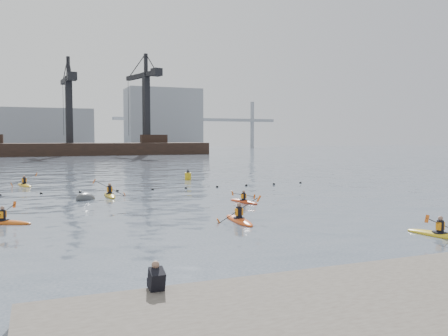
{
  "coord_description": "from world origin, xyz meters",
  "views": [
    {
      "loc": [
        -8.4,
        -17.84,
        4.53
      ],
      "look_at": [
        1.55,
        7.03,
        2.8
      ],
      "focal_mm": 38.0,
      "sensor_mm": 36.0,
      "label": 1
    }
  ],
  "objects": [
    {
      "name": "skyline",
      "position": [
        2.23,
        150.27,
        9.25
      ],
      "size": [
        141.0,
        28.0,
        22.0
      ],
      "color": "gray",
      "rests_on": "ground"
    },
    {
      "name": "float_line",
      "position": [
        -0.5,
        22.53,
        0.03
      ],
      "size": [
        33.24,
        0.73,
        0.24
      ],
      "color": "black",
      "rests_on": "ground"
    },
    {
      "name": "kayaker_1",
      "position": [
        8.74,
        -1.63,
        0.1
      ],
      "size": [
        2.28,
        3.43,
        1.23
      ],
      "rotation": [
        0.0,
        0.0,
        0.23
      ],
      "color": "gold",
      "rests_on": "ground"
    },
    {
      "name": "kayaker_0",
      "position": [
        1.76,
        5.38,
        0.11
      ],
      "size": [
        2.54,
        3.64,
        1.5
      ],
      "rotation": [
        0.0,
        0.0,
        -0.06
      ],
      "color": "#E24C15",
      "rests_on": "ground"
    },
    {
      "name": "kayaker_3",
      "position": [
        -3.09,
        19.25,
        0.11
      ],
      "size": [
        2.55,
        3.64,
        1.5
      ],
      "rotation": [
        0.0,
        0.0,
        -0.02
      ],
      "color": "gold",
      "rests_on": "ground"
    },
    {
      "name": "kayaker_5",
      "position": [
        -9.38,
        30.14,
        0.11
      ],
      "size": [
        2.37,
        3.57,
        1.34
      ],
      "rotation": [
        0.0,
        0.0,
        0.29
      ],
      "color": "gold",
      "rests_on": "ground"
    },
    {
      "name": "quay",
      "position": [
        -0.01,
        -9.0,
        0.0
      ],
      "size": [
        18.0,
        7.12,
        1.77
      ],
      "color": "#4C443D",
      "rests_on": "ground"
    },
    {
      "name": "ground",
      "position": [
        0.0,
        0.0,
        0.0
      ],
      "size": [
        400.0,
        400.0,
        0.0
      ],
      "primitive_type": "plane",
      "color": "#394353",
      "rests_on": "ground"
    },
    {
      "name": "kayaker_2",
      "position": [
        -10.05,
        9.43,
        0.1
      ],
      "size": [
        3.14,
        2.29,
        1.16
      ],
      "rotation": [
        0.0,
        0.0,
        1.02
      ],
      "color": "#C25212",
      "rests_on": "ground"
    },
    {
      "name": "kayaker_4",
      "position": [
        5.09,
        12.18,
        0.09
      ],
      "size": [
        2.01,
        3.08,
        0.98
      ],
      "rotation": [
        0.0,
        0.0,
        3.37
      ],
      "color": "red",
      "rests_on": "ground"
    },
    {
      "name": "nav_buoy",
      "position": [
        6.9,
        30.87,
        0.38
      ],
      "size": [
        0.69,
        0.69,
        1.26
      ],
      "color": "gold",
      "rests_on": "ground"
    },
    {
      "name": "mooring_buoy",
      "position": [
        -5.01,
        17.92,
        0.0
      ],
      "size": [
        2.18,
        2.39,
        1.36
      ],
      "primitive_type": "ellipsoid",
      "rotation": [
        0.0,
        0.21,
        0.94
      ],
      "color": "#414347",
      "rests_on": "ground"
    },
    {
      "name": "barge_pier",
      "position": [
        -0.22,
        110.0,
        1.89
      ],
      "size": [
        72.0,
        19.3,
        29.5
      ],
      "color": "black",
      "rests_on": "ground"
    }
  ]
}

